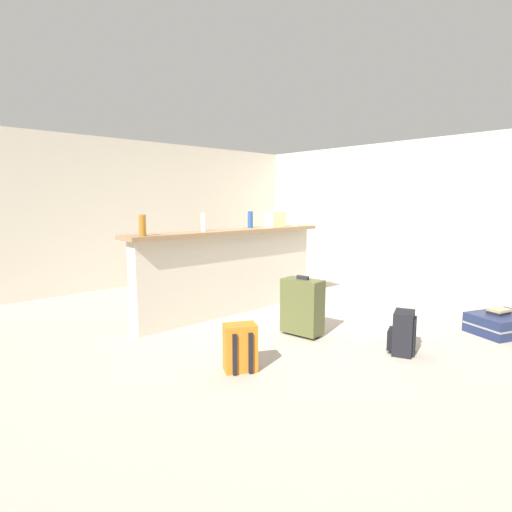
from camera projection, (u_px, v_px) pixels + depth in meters
name	position (u px, v px, depth m)	size (l,w,h in m)	color
ground_plane	(278.00, 316.00, 5.44)	(13.00, 13.00, 0.05)	#ADA393
wall_back	(158.00, 213.00, 7.48)	(6.60, 0.10, 2.50)	beige
wall_right	(383.00, 213.00, 7.54)	(0.10, 6.00, 2.50)	beige
partition_half_wall	(232.00, 274.00, 5.43)	(2.80, 0.20, 1.06)	beige
bar_countertop	(231.00, 231.00, 5.35)	(2.96, 0.40, 0.05)	#93704C
bottle_amber	(142.00, 225.00, 4.39)	(0.08, 0.08, 0.23)	#9E661E
bottle_white	(204.00, 222.00, 5.05)	(0.06, 0.06, 0.22)	silver
bottle_blue	(250.00, 220.00, 5.68)	(0.07, 0.07, 0.23)	#284C89
bottle_clear	(296.00, 216.00, 6.15)	(0.06, 0.06, 0.29)	silver
grocery_bag	(275.00, 219.00, 5.86)	(0.26, 0.18, 0.22)	beige
dining_table	(249.00, 247.00, 7.42)	(1.10, 0.80, 0.74)	#4C331E
dining_chair_near_partition	(267.00, 258.00, 6.93)	(0.45, 0.45, 0.93)	#4C331E
suitcase_flat_navy	(503.00, 324.00, 4.64)	(0.89, 0.71, 0.22)	#1E284C
backpack_orange	(240.00, 348.00, 3.63)	(0.33, 0.32, 0.42)	orange
suitcase_upright_olive	(302.00, 306.00, 4.55)	(0.30, 0.47, 0.67)	#51562D
backpack_black	(402.00, 333.00, 4.03)	(0.33, 0.31, 0.42)	black
book_stack	(499.00, 311.00, 4.65)	(0.26, 0.22, 0.06)	black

